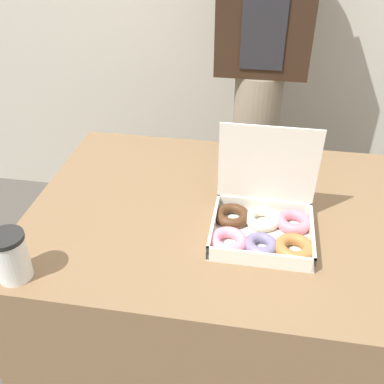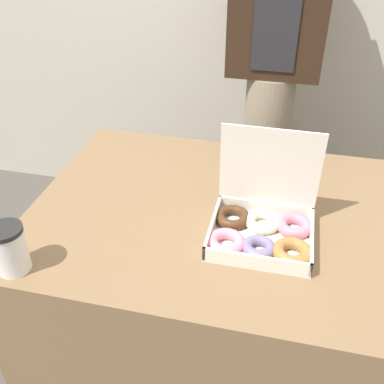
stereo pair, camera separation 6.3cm
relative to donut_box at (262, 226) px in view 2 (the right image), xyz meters
The scene contains 5 objects.
ground_plane 0.76m from the donut_box, 146.38° to the left, with size 14.00×14.00×0.00m, color #4C4742.
table 0.43m from the donut_box, 146.38° to the left, with size 1.13×0.86×0.70m.
donut_box is the anchor object (origin of this frame).
coffee_cup 0.66m from the donut_box, 155.84° to the right, with size 0.09×0.09×0.13m.
person_customer 0.84m from the donut_box, 93.83° to the left, with size 0.37×0.21×1.65m.
Camera 2 is at (0.17, -1.08, 1.52)m, focal length 42.00 mm.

